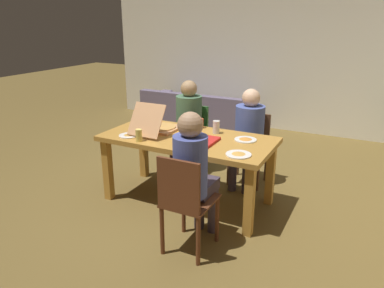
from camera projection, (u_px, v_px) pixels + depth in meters
name	position (u px, v px, depth m)	size (l,w,h in m)	color
ground_plane	(188.00, 200.00, 4.23)	(20.00, 20.00, 0.00)	brown
back_wall	(275.00, 48.00, 6.56)	(6.57, 0.12, 2.95)	white
dining_table	(188.00, 145.00, 4.01)	(1.85, 0.89, 0.77)	#B68034
chair_0	(192.00, 135.00, 4.98)	(0.39, 0.42, 0.87)	#316B2F
person_0	(187.00, 119.00, 4.79)	(0.34, 0.50, 1.23)	#432C41
chair_1	(185.00, 200.00, 3.12)	(0.40, 0.45, 0.93)	#5C2F1A
person_1	(194.00, 170.00, 3.18)	(0.30, 0.53, 1.27)	#433847
chair_2	(251.00, 143.00, 4.59)	(0.43, 0.39, 0.87)	#523421
person_2	(248.00, 129.00, 4.41)	(0.35, 0.52, 1.20)	#3E364A
pizza_box_0	(159.00, 127.00, 4.17)	(0.38, 0.59, 0.35)	tan
pizza_box_1	(198.00, 141.00, 3.81)	(0.36, 0.36, 0.03)	red
plate_0	(129.00, 135.00, 4.00)	(0.21, 0.21, 0.03)	white
plate_1	(246.00, 139.00, 3.86)	(0.23, 0.23, 0.03)	white
plate_2	(239.00, 154.00, 3.44)	(0.24, 0.24, 0.03)	white
drinking_glass_0	(139.00, 135.00, 3.82)	(0.07, 0.07, 0.13)	#DEC75E
drinking_glass_1	(200.00, 123.00, 4.27)	(0.07, 0.07, 0.11)	#B9482C
drinking_glass_2	(216.00, 127.00, 4.07)	(0.08, 0.08, 0.14)	silver
couch	(198.00, 115.00, 6.81)	(2.00, 0.88, 0.72)	slate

